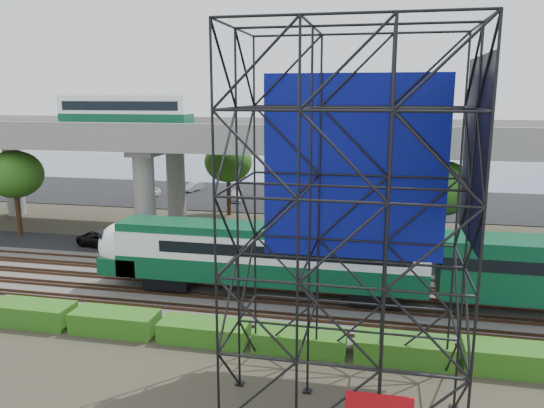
# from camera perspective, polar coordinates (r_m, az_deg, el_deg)

# --- Properties ---
(ground) EXTENTS (140.00, 140.00, 0.00)m
(ground) POSITION_cam_1_polar(r_m,az_deg,el_deg) (32.57, -6.47, -10.94)
(ground) COLOR #474233
(ground) RESTS_ON ground
(ballast_bed) EXTENTS (90.00, 12.00, 0.20)m
(ballast_bed) POSITION_cam_1_polar(r_m,az_deg,el_deg) (34.29, -5.42, -9.54)
(ballast_bed) COLOR slate
(ballast_bed) RESTS_ON ground
(service_road) EXTENTS (90.00, 5.00, 0.08)m
(service_road) POSITION_cam_1_polar(r_m,az_deg,el_deg) (42.04, -1.98, -5.52)
(service_road) COLOR black
(service_road) RESTS_ON ground
(parking_lot) EXTENTS (90.00, 18.00, 0.08)m
(parking_lot) POSITION_cam_1_polar(r_m,az_deg,el_deg) (64.43, 3.02, 0.58)
(parking_lot) COLOR black
(parking_lot) RESTS_ON ground
(harbor_water) EXTENTS (140.00, 40.00, 0.03)m
(harbor_water) POSITION_cam_1_polar(r_m,az_deg,el_deg) (85.93, 5.30, 3.35)
(harbor_water) COLOR #475875
(harbor_water) RESTS_ON ground
(rail_tracks) EXTENTS (90.00, 9.52, 0.16)m
(rail_tracks) POSITION_cam_1_polar(r_m,az_deg,el_deg) (34.23, -5.42, -9.26)
(rail_tracks) COLOR #472D1E
(rail_tracks) RESTS_ON ballast_bed
(commuter_train) EXTENTS (29.30, 3.06, 4.30)m
(commuter_train) POSITION_cam_1_polar(r_m,az_deg,el_deg) (32.27, 3.32, -5.65)
(commuter_train) COLOR black
(commuter_train) RESTS_ON rail_tracks
(overpass) EXTENTS (80.00, 12.00, 12.40)m
(overpass) POSITION_cam_1_polar(r_m,az_deg,el_deg) (45.92, -1.57, 6.37)
(overpass) COLOR #9E9B93
(overpass) RESTS_ON ground
(scaffold_tower) EXTENTS (9.36, 6.36, 15.00)m
(scaffold_tower) POSITION_cam_1_polar(r_m,az_deg,el_deg) (21.13, 8.16, -2.21)
(scaffold_tower) COLOR black
(scaffold_tower) RESTS_ON ground
(hedge_strip) EXTENTS (34.60, 1.80, 1.20)m
(hedge_strip) POSITION_cam_1_polar(r_m,az_deg,el_deg) (28.32, -7.31, -13.34)
(hedge_strip) COLOR #2A5D15
(hedge_strip) RESTS_ON ground
(trees) EXTENTS (40.94, 16.94, 7.69)m
(trees) POSITION_cam_1_polar(r_m,az_deg,el_deg) (47.39, -5.88, 3.26)
(trees) COLOR #382314
(trees) RESTS_ON ground
(suv) EXTENTS (4.93, 3.02, 1.28)m
(suv) POSITION_cam_1_polar(r_m,az_deg,el_deg) (46.23, -17.60, -3.60)
(suv) COLOR black
(suv) RESTS_ON service_road
(parked_cars) EXTENTS (36.63, 9.41, 1.31)m
(parked_cars) POSITION_cam_1_polar(r_m,az_deg,el_deg) (63.96, 4.97, 1.06)
(parked_cars) COLOR white
(parked_cars) RESTS_ON parking_lot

